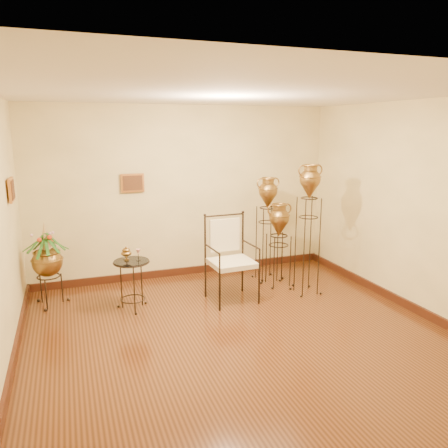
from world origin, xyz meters
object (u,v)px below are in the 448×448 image
object	(u,v)px
amphora_tall	(308,228)
armchair	(232,259)
side_table	(132,284)
planter_urn	(47,258)
amphora_mid	(267,228)

from	to	relation	value
amphora_tall	armchair	distance (m)	1.23
armchair	side_table	xyz separation A→B (m)	(-1.38, 0.18, -0.26)
amphora_tall	armchair	world-z (taller)	amphora_tall
armchair	planter_urn	bearing A→B (deg)	160.68
planter_urn	side_table	xyz separation A→B (m)	(1.07, -0.54, -0.32)
amphora_mid	planter_urn	bearing A→B (deg)	178.64
amphora_tall	amphora_mid	distance (m)	0.80
amphora_mid	planter_urn	xyz separation A→B (m)	(-3.31, 0.08, -0.18)
amphora_mid	side_table	bearing A→B (deg)	-168.30
amphora_tall	armchair	bearing A→B (deg)	176.16
planter_urn	side_table	world-z (taller)	planter_urn
side_table	armchair	bearing A→B (deg)	-7.59
planter_urn	amphora_mid	bearing A→B (deg)	-1.36
amphora_tall	side_table	size ratio (longest dim) A/B	2.24
amphora_tall	armchair	xyz separation A→B (m)	(-1.17, 0.08, -0.38)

